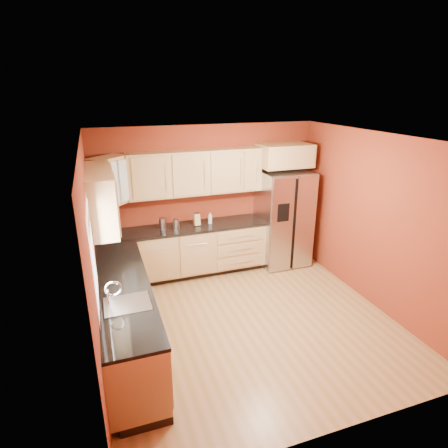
{
  "coord_description": "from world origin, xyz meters",
  "views": [
    {
      "loc": [
        -1.85,
        -4.24,
        3.18
      ],
      "look_at": [
        -0.07,
        0.9,
        1.19
      ],
      "focal_mm": 30.0,
      "sensor_mm": 36.0,
      "label": 1
    }
  ],
  "objects": [
    {
      "name": "base_cabinets_back",
      "position": [
        -0.55,
        1.7,
        0.44
      ],
      "size": [
        2.9,
        0.6,
        0.88
      ],
      "primitive_type": "cube",
      "color": "#AA7B52",
      "rests_on": "floor"
    },
    {
      "name": "floor",
      "position": [
        0.0,
        0.0,
        0.0
      ],
      "size": [
        4.0,
        4.0,
        0.0
      ],
      "primitive_type": "plane",
      "color": "olive",
      "rests_on": "ground"
    },
    {
      "name": "knife_block",
      "position": [
        -0.29,
        1.71,
        1.02
      ],
      "size": [
        0.1,
        0.1,
        0.2
      ],
      "primitive_type": "cube",
      "rotation": [
        0.0,
        0.0,
        0.05
      ],
      "color": "tan",
      "rests_on": "countertop_back"
    },
    {
      "name": "wall_left",
      "position": [
        -2.0,
        0.0,
        1.3
      ],
      "size": [
        0.04,
        4.0,
        2.6
      ],
      "primitive_type": "cube",
      "color": "maroon",
      "rests_on": "floor"
    },
    {
      "name": "wall_front",
      "position": [
        0.0,
        -2.0,
        1.3
      ],
      "size": [
        4.0,
        0.04,
        2.6
      ],
      "primitive_type": "cube",
      "color": "maroon",
      "rests_on": "floor"
    },
    {
      "name": "wine_bottle_a",
      "position": [
        -1.68,
        1.66,
        1.09
      ],
      "size": [
        0.09,
        0.09,
        0.35
      ],
      "primitive_type": null,
      "rotation": [
        0.0,
        0.0,
        0.13
      ],
      "color": "black",
      "rests_on": "countertop_back"
    },
    {
      "name": "wine_bottle_b",
      "position": [
        -1.65,
        1.68,
        1.07
      ],
      "size": [
        0.09,
        0.09,
        0.3
      ],
      "primitive_type": null,
      "rotation": [
        0.0,
        0.0,
        -0.42
      ],
      "color": "black",
      "rests_on": "countertop_back"
    },
    {
      "name": "base_cabinets_left",
      "position": [
        -1.7,
        0.0,
        0.44
      ],
      "size": [
        0.6,
        2.8,
        0.88
      ],
      "primitive_type": "cube",
      "color": "#AA7B52",
      "rests_on": "floor"
    },
    {
      "name": "wall_right",
      "position": [
        2.0,
        0.0,
        1.3
      ],
      "size": [
        0.04,
        4.0,
        2.6
      ],
      "primitive_type": "cube",
      "color": "maroon",
      "rests_on": "floor"
    },
    {
      "name": "sink_faucet",
      "position": [
        -1.69,
        -0.5,
        1.07
      ],
      "size": [
        0.5,
        0.42,
        0.3
      ],
      "primitive_type": null,
      "color": "white",
      "rests_on": "countertop_left"
    },
    {
      "name": "canister_right",
      "position": [
        -0.67,
        1.63,
        1.01
      ],
      "size": [
        0.14,
        0.14,
        0.18
      ],
      "primitive_type": "cylinder",
      "rotation": [
        0.0,
        0.0,
        0.4
      ],
      "color": "#B9BABF",
      "rests_on": "countertop_back"
    },
    {
      "name": "refrigerator",
      "position": [
        1.35,
        1.62,
        0.89
      ],
      "size": [
        0.9,
        0.75,
        1.78
      ],
      "primitive_type": "cube",
      "color": "#B9BABF",
      "rests_on": "floor"
    },
    {
      "name": "canister_left",
      "position": [
        -0.89,
        1.71,
        1.02
      ],
      "size": [
        0.15,
        0.15,
        0.2
      ],
      "primitive_type": "cylinder",
      "rotation": [
        0.0,
        0.0,
        0.24
      ],
      "color": "#B9BABF",
      "rests_on": "countertop_back"
    },
    {
      "name": "wall_back",
      "position": [
        0.0,
        2.0,
        1.3
      ],
      "size": [
        4.0,
        0.04,
        2.6
      ],
      "primitive_type": "cube",
      "color": "maroon",
      "rests_on": "floor"
    },
    {
      "name": "ceiling",
      "position": [
        0.0,
        0.0,
        2.6
      ],
      "size": [
        4.0,
        4.0,
        0.0
      ],
      "primitive_type": "plane",
      "color": "white",
      "rests_on": "wall_back"
    },
    {
      "name": "upper_cabinets_back",
      "position": [
        -0.25,
        1.83,
        1.83
      ],
      "size": [
        2.3,
        0.33,
        0.75
      ],
      "primitive_type": "cube",
      "color": "#AA7B52",
      "rests_on": "wall_back"
    },
    {
      "name": "over_fridge_cabinet",
      "position": [
        1.35,
        1.7,
        2.05
      ],
      "size": [
        0.92,
        0.6,
        0.4
      ],
      "primitive_type": "cube",
      "color": "#AA7B52",
      "rests_on": "wall_back"
    },
    {
      "name": "soap_dispenser",
      "position": [
        -0.05,
        1.71,
        1.02
      ],
      "size": [
        0.07,
        0.07,
        0.2
      ],
      "primitive_type": "cylinder",
      "rotation": [
        0.0,
        0.0,
        0.08
      ],
      "color": "silver",
      "rests_on": "countertop_back"
    },
    {
      "name": "window",
      "position": [
        -1.98,
        -0.5,
        1.55
      ],
      "size": [
        0.03,
        0.9,
        1.0
      ],
      "primitive_type": "cube",
      "color": "white",
      "rests_on": "wall_left"
    },
    {
      "name": "corner_upper_cabinet",
      "position": [
        -1.67,
        1.67,
        1.83
      ],
      "size": [
        0.67,
        0.67,
        0.75
      ],
      "primitive_type": "cube",
      "rotation": [
        0.0,
        0.0,
        0.79
      ],
      "color": "#AA7B52",
      "rests_on": "wall_back"
    },
    {
      "name": "countertop_left",
      "position": [
        -1.69,
        0.0,
        0.9
      ],
      "size": [
        0.62,
        2.8,
        0.04
      ],
      "primitive_type": "cube",
      "color": "black",
      "rests_on": "base_cabinets_left"
    },
    {
      "name": "countertop_back",
      "position": [
        -0.55,
        1.69,
        0.9
      ],
      "size": [
        2.9,
        0.62,
        0.04
      ],
      "primitive_type": "cube",
      "color": "black",
      "rests_on": "base_cabinets_back"
    },
    {
      "name": "upper_cabinets_left",
      "position": [
        -1.83,
        0.72,
        1.83
      ],
      "size": [
        0.33,
        1.35,
        0.75
      ],
      "primitive_type": "cube",
      "color": "#AA7B52",
      "rests_on": "wall_left"
    }
  ]
}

